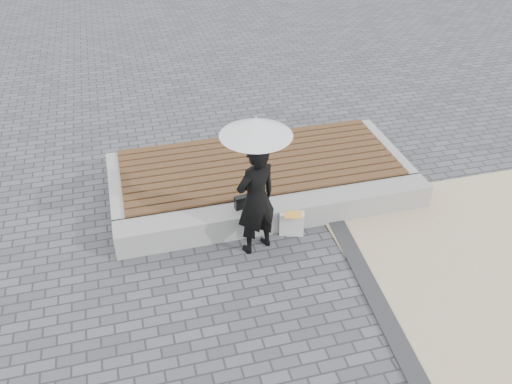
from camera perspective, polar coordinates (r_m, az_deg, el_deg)
ground at (r=7.54m, az=5.96°, el=-10.53°), size 80.00×80.00×0.00m
edging_band at (r=7.46m, az=12.84°, el=-11.80°), size 0.61×5.20×0.04m
seating_ledge at (r=8.54m, az=2.38°, el=-2.23°), size 5.00×0.45×0.40m
timber_platform at (r=9.49m, az=0.26°, el=1.98°), size 5.00×2.00×0.40m
timber_decking at (r=9.37m, az=0.26°, el=3.11°), size 4.60×2.00×0.04m
woman at (r=7.67m, az=0.00°, el=-0.75°), size 0.75×0.62×1.76m
parasol at (r=7.08m, az=0.00°, el=6.73°), size 0.96×0.96×1.23m
handbag at (r=8.27m, az=-1.23°, el=-1.01°), size 0.30×0.14×0.21m
canvas_tote at (r=8.37m, az=3.71°, el=-3.24°), size 0.40×0.27×0.39m
magazine at (r=8.21m, az=3.87°, el=-2.36°), size 0.30×0.26×0.01m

